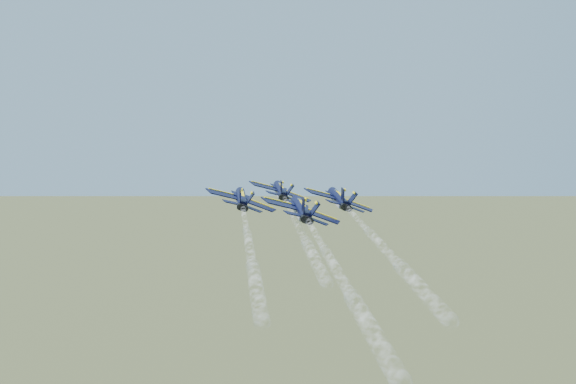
# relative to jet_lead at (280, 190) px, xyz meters

# --- Properties ---
(jet_lead) EXTENTS (12.58, 17.70, 5.23)m
(jet_lead) POSITION_rel_jet_lead_xyz_m (0.00, 0.00, 0.00)
(jet_lead) COLOR black
(jet_left) EXTENTS (12.58, 17.70, 5.23)m
(jet_left) POSITION_rel_jet_lead_xyz_m (-4.61, -15.82, 0.00)
(jet_left) COLOR black
(jet_right) EXTENTS (12.58, 17.70, 5.23)m
(jet_right) POSITION_rel_jet_lead_xyz_m (13.15, -12.92, 0.00)
(jet_right) COLOR black
(jet_slot) EXTENTS (12.58, 17.70, 5.23)m
(jet_slot) POSITION_rel_jet_lead_xyz_m (8.26, -28.42, 0.00)
(jet_slot) COLOR black
(smoke_trail_lead) EXTENTS (15.82, 50.38, 2.14)m
(smoke_trail_lead) POSITION_rel_jet_lead_xyz_m (10.85, -38.03, 0.04)
(smoke_trail_lead) COLOR white
(smoke_trail_left) EXTENTS (15.82, 50.38, 2.14)m
(smoke_trail_left) POSITION_rel_jet_lead_xyz_m (6.25, -53.84, 0.04)
(smoke_trail_left) COLOR white
(smoke_trail_right) EXTENTS (15.82, 50.38, 2.14)m
(smoke_trail_right) POSITION_rel_jet_lead_xyz_m (24.00, -50.94, 0.04)
(smoke_trail_right) COLOR white
(smoke_trail_slot) EXTENTS (15.82, 50.38, 2.14)m
(smoke_trail_slot) POSITION_rel_jet_lead_xyz_m (19.12, -66.45, 0.04)
(smoke_trail_slot) COLOR white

